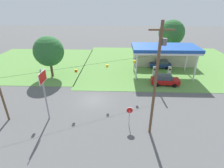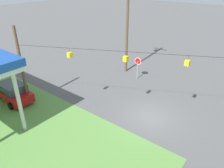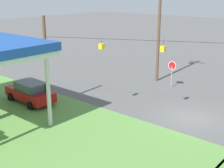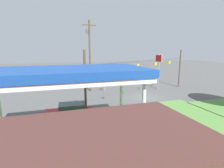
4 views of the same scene
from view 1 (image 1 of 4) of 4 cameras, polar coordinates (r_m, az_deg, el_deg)
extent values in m
plane|color=#565656|center=(25.79, -5.94, -5.16)|extent=(160.00, 160.00, 0.00)
cube|color=#5B8E42|center=(42.03, 16.44, 6.49)|extent=(36.00, 28.00, 0.04)
cube|color=#5B8E42|center=(44.58, -24.02, 6.38)|extent=(24.00, 24.00, 0.04)
cube|color=silver|center=(33.58, 16.82, 10.57)|extent=(11.51, 5.77, 0.35)
cube|color=#19479E|center=(33.47, 16.92, 11.31)|extent=(11.71, 5.97, 0.55)
cylinder|color=silver|center=(31.29, 7.96, 5.37)|extent=(0.28, 0.28, 4.81)
cylinder|color=silver|center=(33.93, 25.61, 4.66)|extent=(0.28, 0.28, 4.81)
cylinder|color=silver|center=(35.58, 7.32, 7.95)|extent=(0.28, 0.28, 4.81)
cylinder|color=silver|center=(37.93, 23.14, 7.19)|extent=(0.28, 0.28, 4.81)
cube|color=#B2A893|center=(41.40, 16.28, 8.94)|extent=(12.89, 5.20, 3.77)
cube|color=#512D28|center=(40.89, 16.63, 11.62)|extent=(13.19, 5.50, 0.24)
cube|color=#512D28|center=(38.22, 17.55, 9.96)|extent=(11.60, 0.70, 0.20)
cube|color=gray|center=(34.80, 13.49, 2.89)|extent=(0.71, 0.56, 0.12)
cube|color=silver|center=(34.47, 13.65, 4.25)|extent=(0.55, 0.40, 1.66)
cube|color=black|center=(34.16, 13.77, 4.64)|extent=(0.39, 0.03, 0.24)
cube|color=gray|center=(35.49, 18.06, 2.76)|extent=(0.71, 0.56, 0.12)
cube|color=silver|center=(35.17, 18.26, 4.09)|extent=(0.55, 0.40, 1.66)
cube|color=black|center=(34.86, 18.42, 4.46)|extent=(0.39, 0.03, 0.24)
cube|color=#AD1414|center=(31.13, 16.91, 0.99)|extent=(4.77, 2.08, 0.77)
cube|color=#333D47|center=(30.79, 16.56, 2.22)|extent=(2.66, 1.83, 0.66)
cylinder|color=black|center=(32.45, 19.03, 0.97)|extent=(0.69, 0.25, 0.68)
cylinder|color=black|center=(30.80, 19.76, -0.51)|extent=(0.69, 0.25, 0.68)
cylinder|color=black|center=(31.86, 13.97, 1.19)|extent=(0.69, 0.25, 0.68)
cylinder|color=black|center=(30.17, 14.43, -0.31)|extent=(0.69, 0.25, 0.68)
cube|color=navy|center=(38.73, 15.39, 6.10)|extent=(4.47, 2.23, 0.78)
cube|color=#333D47|center=(38.54, 15.90, 7.12)|extent=(2.52, 1.91, 0.72)
cylinder|color=black|center=(37.80, 13.48, 5.21)|extent=(0.70, 0.28, 0.68)
cylinder|color=black|center=(39.57, 13.24, 6.17)|extent=(0.70, 0.28, 0.68)
cylinder|color=black|center=(38.20, 17.48, 4.93)|extent=(0.70, 0.28, 0.68)
cylinder|color=black|center=(39.95, 17.08, 5.89)|extent=(0.70, 0.28, 0.68)
cylinder|color=#99999E|center=(20.39, 5.65, -11.00)|extent=(0.08, 0.08, 2.10)
cylinder|color=white|center=(19.78, 5.79, -8.56)|extent=(0.80, 0.03, 0.80)
cylinder|color=red|center=(19.78, 5.79, -8.56)|extent=(0.70, 0.03, 0.70)
cylinder|color=gray|center=(21.67, -21.00, -3.49)|extent=(0.18, 0.18, 6.48)
cube|color=white|center=(20.67, -21.74, 2.09)|extent=(0.06, 1.96, 1.26)
cube|color=red|center=(20.67, -21.74, 2.09)|extent=(0.07, 1.84, 1.14)
cylinder|color=brown|center=(17.33, 13.93, -0.08)|extent=(0.28, 0.28, 11.76)
cube|color=brown|center=(15.85, 15.94, 16.66)|extent=(2.20, 0.14, 0.14)
cylinder|color=#59595B|center=(16.11, 16.74, 13.05)|extent=(0.44, 0.44, 0.60)
cylinder|color=brown|center=(23.56, -32.45, -2.86)|extent=(0.24, 0.24, 7.04)
cylinder|color=brown|center=(29.24, 14.54, 5.62)|extent=(0.24, 0.24, 7.04)
cylinder|color=black|center=(23.45, -6.55, 6.40)|extent=(19.57, 10.02, 0.02)
cylinder|color=black|center=(22.49, -22.62, 3.17)|extent=(0.02, 0.02, 0.35)
cube|color=yellow|center=(22.63, -22.46, 2.30)|extent=(0.32, 0.32, 0.40)
sphere|color=yellow|center=(22.49, -22.62, 2.12)|extent=(0.28, 0.28, 0.28)
cylinder|color=black|center=(22.96, -11.74, 5.13)|extent=(0.02, 0.02, 0.35)
cube|color=yellow|center=(23.10, -11.65, 4.26)|extent=(0.32, 0.32, 0.40)
sphere|color=red|center=(22.94, -11.75, 4.10)|extent=(0.28, 0.28, 0.28)
cylinder|color=black|center=(24.24, -1.59, 6.78)|extent=(0.02, 0.02, 0.35)
cube|color=yellow|center=(24.36, -1.58, 5.95)|extent=(0.32, 0.32, 0.40)
sphere|color=yellow|center=(24.20, -1.60, 5.81)|extent=(0.28, 0.28, 0.28)
cylinder|color=black|center=(26.19, 7.35, 8.05)|extent=(0.02, 0.02, 0.35)
cube|color=yellow|center=(26.31, 7.31, 7.28)|extent=(0.32, 0.32, 0.40)
sphere|color=yellow|center=(26.15, 7.34, 7.16)|extent=(0.28, 0.28, 0.28)
cylinder|color=#4C3828|center=(50.10, 18.20, 10.99)|extent=(0.44, 0.44, 2.85)
sphere|color=#28602D|center=(49.30, 18.86, 15.52)|extent=(6.56, 6.56, 6.56)
cylinder|color=#4C3828|center=(34.76, -19.09, 4.46)|extent=(0.44, 0.44, 2.74)
sphere|color=#28602D|center=(33.72, -19.95, 10.01)|extent=(5.35, 5.35, 5.35)
camera|label=2|loc=(37.02, -14.81, 20.99)|focal=35.00mm
camera|label=3|loc=(43.37, -15.60, 19.25)|focal=50.00mm
camera|label=4|loc=(45.75, 14.15, 17.33)|focal=28.00mm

